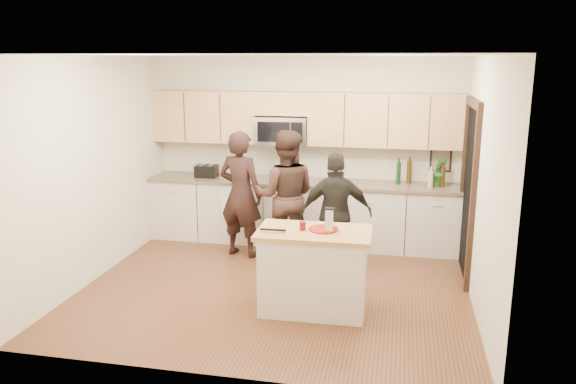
% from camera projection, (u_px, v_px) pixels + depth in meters
% --- Properties ---
extents(floor, '(4.50, 4.50, 0.00)m').
position_uv_depth(floor, '(276.00, 286.00, 6.73)').
color(floor, brown).
rests_on(floor, ground).
extents(room_shell, '(4.52, 4.02, 2.71)m').
position_uv_depth(room_shell, '(275.00, 143.00, 6.33)').
color(room_shell, beige).
rests_on(room_shell, ground).
extents(back_cabinetry, '(4.50, 0.66, 0.94)m').
position_uv_depth(back_cabinetry, '(301.00, 212.00, 8.23)').
color(back_cabinetry, beige).
rests_on(back_cabinetry, ground).
extents(upper_cabinetry, '(4.50, 0.33, 0.75)m').
position_uv_depth(upper_cabinetry, '(306.00, 117.00, 8.04)').
color(upper_cabinetry, tan).
rests_on(upper_cabinetry, ground).
extents(microwave, '(0.76, 0.41, 0.40)m').
position_uv_depth(microwave, '(282.00, 130.00, 8.12)').
color(microwave, silver).
rests_on(microwave, ground).
extents(doorway, '(0.06, 1.25, 2.20)m').
position_uv_depth(doorway, '(469.00, 184.00, 6.88)').
color(doorway, black).
rests_on(doorway, ground).
extents(framed_picture, '(0.30, 0.03, 0.38)m').
position_uv_depth(framed_picture, '(441.00, 159.00, 7.94)').
color(framed_picture, black).
rests_on(framed_picture, ground).
extents(dish_towel, '(0.34, 0.60, 0.48)m').
position_uv_depth(dish_towel, '(235.00, 190.00, 8.16)').
color(dish_towel, white).
rests_on(dish_towel, ground).
extents(island, '(1.21, 0.72, 0.90)m').
position_uv_depth(island, '(314.00, 270.00, 6.00)').
color(island, beige).
rests_on(island, ground).
extents(red_plate, '(0.31, 0.31, 0.02)m').
position_uv_depth(red_plate, '(324.00, 229.00, 5.92)').
color(red_plate, maroon).
rests_on(red_plate, island).
extents(box_grater, '(0.09, 0.06, 0.25)m').
position_uv_depth(box_grater, '(329.00, 219.00, 5.80)').
color(box_grater, silver).
rests_on(box_grater, red_plate).
extents(drink_glass, '(0.07, 0.07, 0.09)m').
position_uv_depth(drink_glass, '(303.00, 226.00, 5.91)').
color(drink_glass, maroon).
rests_on(drink_glass, island).
extents(cutting_board, '(0.25, 0.18, 0.02)m').
position_uv_depth(cutting_board, '(273.00, 230.00, 5.89)').
color(cutting_board, '#AF8548').
rests_on(cutting_board, island).
extents(tongs, '(0.28, 0.03, 0.02)m').
position_uv_depth(tongs, '(273.00, 230.00, 5.85)').
color(tongs, black).
rests_on(tongs, cutting_board).
extents(knife, '(0.22, 0.02, 0.01)m').
position_uv_depth(knife, '(273.00, 234.00, 5.74)').
color(knife, silver).
rests_on(knife, cutting_board).
extents(toaster, '(0.31, 0.23, 0.18)m').
position_uv_depth(toaster, '(207.00, 171.00, 8.36)').
color(toaster, black).
rests_on(toaster, back_cabinetry).
extents(bottle_cluster, '(0.67, 0.29, 0.38)m').
position_uv_depth(bottle_cluster, '(427.00, 173.00, 7.78)').
color(bottle_cluster, black).
rests_on(bottle_cluster, back_cabinetry).
extents(orchid, '(0.25, 0.21, 0.42)m').
position_uv_depth(orchid, '(439.00, 171.00, 7.73)').
color(orchid, '#357F33').
rests_on(orchid, back_cabinetry).
extents(woman_left, '(0.71, 0.55, 1.74)m').
position_uv_depth(woman_left, '(241.00, 194.00, 7.62)').
color(woman_left, black).
rests_on(woman_left, ground).
extents(woman_center, '(0.94, 0.78, 1.76)m').
position_uv_depth(woman_center, '(285.00, 196.00, 7.48)').
color(woman_center, '#311E18').
rests_on(woman_center, ground).
extents(woman_right, '(0.96, 0.55, 1.55)m').
position_uv_depth(woman_right, '(336.00, 214.00, 7.00)').
color(woman_right, black).
rests_on(woman_right, ground).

